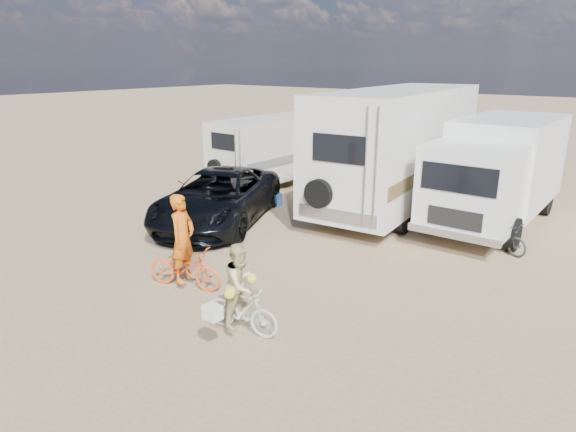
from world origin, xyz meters
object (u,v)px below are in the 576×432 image
Objects in this scene: rv_main at (398,149)px; box_truck at (497,174)px; bike_woman at (242,310)px; rider_man at (183,246)px; rider_woman at (241,294)px; cooler at (273,199)px; bike_parked at (501,236)px; crate at (327,219)px; bike_man at (185,268)px; rv_left at (284,149)px; dark_suv at (218,197)px.

rv_main reaches higher than box_truck.
bike_woman is 0.78× the size of rider_man.
rider_woman is 8.38m from cooler.
bike_parked is 3.83× the size of crate.
bike_woman is at bearing -122.71° from bike_man.
bike_parked is (4.76, 6.43, -0.05)m from bike_man.
bike_woman is at bearing -100.20° from box_truck.
rv_main is 1.31× the size of rv_left.
rider_man reaches higher than bike_parked.
box_truck is (8.39, -0.59, 0.23)m from rv_left.
rv_main is 8.78m from rider_man.
bike_man is 0.90× the size of rider_man.
rider_woman is (1.57, -9.35, -1.16)m from rv_main.
box_truck is 7.06m from cooler.
bike_man is at bearing -78.02° from dark_suv.
rv_left is at bearing 141.03° from crate.
rv_left is 10.26m from rider_man.
bike_woman is at bearing -85.77° from rv_main.
box_truck is 1.17× the size of dark_suv.
bike_woman is 0.97× the size of rider_woman.
rider_woman reaches higher than bike_woman.
rv_left is 12.00m from bike_woman.
bike_parked is (2.49, 7.09, -0.36)m from rider_woman.
rv_main is 1.31× the size of box_truck.
rv_left reaches higher than cooler.
bike_man is at bearing -62.72° from rv_left.
crate is at bearing 10.34° from bike_woman.
bike_man is at bearing 166.47° from bike_parked.
bike_parked is (9.25, -2.79, -0.91)m from rv_left.
rv_main is at bearing -4.40° from rv_left.
dark_suv is at bearing 39.11° from bike_woman.
rider_woman is at bearing -54.31° from rv_left.
rv_main is at bearing 40.43° from cooler.
bike_woman is (4.98, -4.38, -0.34)m from dark_suv.
rider_woman is (-1.63, -9.29, -0.78)m from box_truck.
rider_man is at bearing 166.47° from bike_parked.
rider_man reaches higher than bike_man.
dark_suv is 3.72× the size of rider_woman.
bike_parked is at bearing -68.75° from box_truck.
box_truck reaches higher than bike_man.
rv_left reaches higher than dark_suv.
cooler is at bearing 25.88° from bike_woman.
bike_man is 5.59m from crate.
cooler is (-6.48, -2.47, -1.33)m from box_truck.
rider_man is at bearing -64.56° from cooler.
rider_woman is 7.52m from bike_parked.
cooler is (-4.85, 6.81, -0.55)m from rider_woman.
rider_man reaches higher than cooler.
bike_man is 6.69m from cooler.
rider_woman reaches higher than crate.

